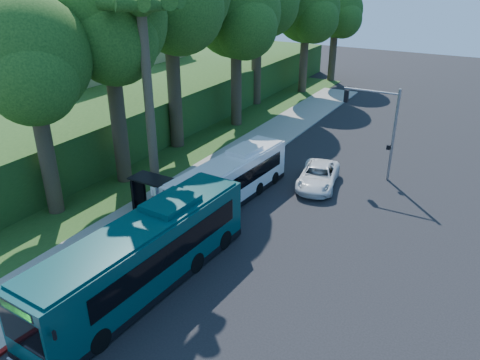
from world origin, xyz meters
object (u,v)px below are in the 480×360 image
Objects in this scene: bus_shelter at (153,188)px; teal_bus at (146,253)px; pickup at (318,176)px; white_bus at (230,179)px.

bus_shelter is 7.80m from teal_bus.
teal_bus is 2.41× the size of pickup.
pickup is (3.15, 15.48, -1.17)m from teal_bus.
bus_shelter is 0.57× the size of pickup.
teal_bus reaches higher than white_bus.
pickup is at bearing 49.74° from bus_shelter.
white_bus reaches higher than pickup.
bus_shelter is 0.24× the size of teal_bus.
bus_shelter is at bearing 129.31° from teal_bus.
teal_bus is at bearing -53.32° from bus_shelter.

